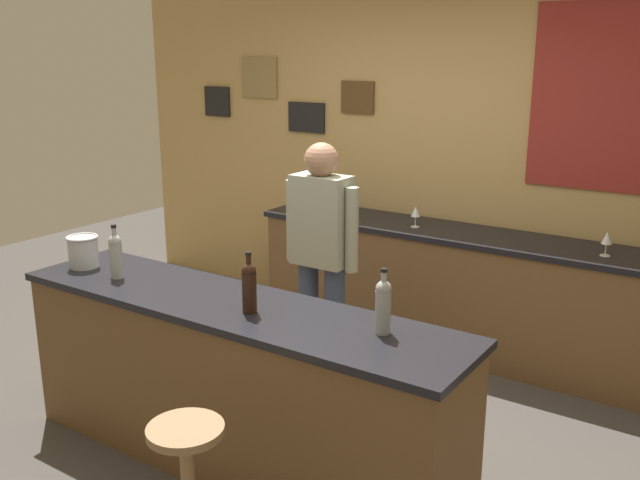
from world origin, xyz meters
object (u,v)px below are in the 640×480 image
Objects in this scene: bar_stool at (188,474)px; wine_glass_b at (607,239)px; wine_glass_a at (416,212)px; bartender at (321,252)px; wine_bottle_a at (116,254)px; wine_bottle_c at (383,305)px; ice_bucket at (83,251)px; wine_bottle_b at (249,286)px.

wine_glass_b reaches higher than bar_stool.
wine_glass_a is 1.33m from wine_glass_b.
wine_bottle_a is (-0.69, -1.02, 0.12)m from bartender.
bartender is 1.81m from bar_stool.
wine_bottle_a is 1.62m from wine_bottle_c.
wine_glass_a is at bearing 67.93° from wine_bottle_a.
wine_glass_b is (1.00, 2.71, 0.55)m from bar_stool.
wine_bottle_b is at bearing -1.11° from ice_bucket.
wine_bottle_a is 2.21m from wine_glass_a.
bar_stool is at bearing -25.06° from ice_bucket.
bartender reaches higher than wine_bottle_a.
bar_stool is 2.94m from wine_glass_b.
ice_bucket is (-0.32, 0.03, -0.04)m from wine_bottle_a.
bartender is at bearing -97.53° from wine_glass_a.
wine_bottle_b is 1.97× the size of wine_glass_a.
wine_glass_a is at bearing 93.49° from wine_bottle_b.
wine_bottle_a is at bearing -5.10° from ice_bucket.
wine_glass_a is at bearing 96.85° from bar_stool.
ice_bucket reaches higher than wine_glass_a.
wine_bottle_b is at bearing -168.75° from wine_bottle_c.
wine_bottle_c is (0.46, 0.80, 0.60)m from bar_stool.
wine_bottle_a is at bearing -175.19° from wine_bottle_c.
wine_glass_b is (0.54, 1.91, -0.05)m from wine_bottle_c.
ice_bucket reaches higher than bar_stool.
bar_stool is at bearing -110.25° from wine_glass_b.
bartender reaches higher than wine_glass_a.
wine_bottle_c is at bearing 3.17° from ice_bucket.
wine_glass_b is at bearing 69.75° from bar_stool.
bartender is 5.29× the size of wine_bottle_a.
bartender is 10.45× the size of wine_glass_b.
wine_bottle_b is 1.97× the size of wine_glass_b.
wine_bottle_b is 1.28m from ice_bucket.
wine_glass_a is at bearing 60.28° from ice_bucket.
wine_bottle_c is at bearing -43.65° from bartender.
wine_bottle_a is 1.00× the size of wine_bottle_c.
wine_glass_a is at bearing 112.44° from wine_bottle_c.
wine_glass_a and wine_glass_b have the same top height.
wine_bottle_a is 1.97× the size of wine_glass_b.
bartender is at bearing 55.72° from wine_bottle_a.
wine_bottle_b is at bearing -75.61° from bartender.
wine_glass_b is at bearing 0.03° from wine_glass_a.
bar_stool is at bearing -74.65° from bartender.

